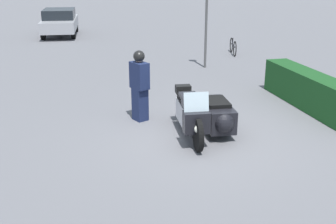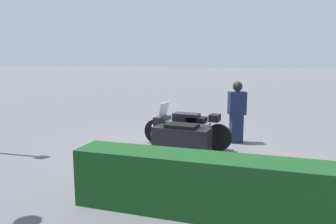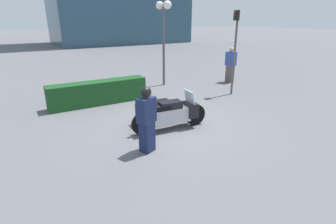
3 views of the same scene
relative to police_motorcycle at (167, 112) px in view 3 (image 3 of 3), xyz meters
name	(u,v)px [view 3 (image 3 of 3)]	position (x,y,z in m)	size (l,w,h in m)	color
ground_plane	(173,125)	(0.19, -0.07, -0.47)	(160.00, 160.00, 0.00)	slate
police_motorcycle	(167,112)	(0.00, 0.00, 0.00)	(2.44, 1.33, 1.17)	black
officer_rider	(147,118)	(-1.28, -1.21, 0.43)	(0.54, 0.45, 1.71)	#192347
hedge_bush_curbside	(99,93)	(-1.19, 3.32, -0.01)	(3.82, 0.67, 0.92)	#19471E
twin_lamp_post	(164,19)	(2.61, 4.75, 2.71)	(0.38, 1.11, 3.99)	#4C4C51
traffic_light_near	(235,41)	(4.34, 1.69, 1.85)	(0.22, 0.29, 3.54)	#4C4C4C
pedestrian_bystander	(231,65)	(5.93, 3.50, 0.44)	(0.46, 0.59, 1.83)	brown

